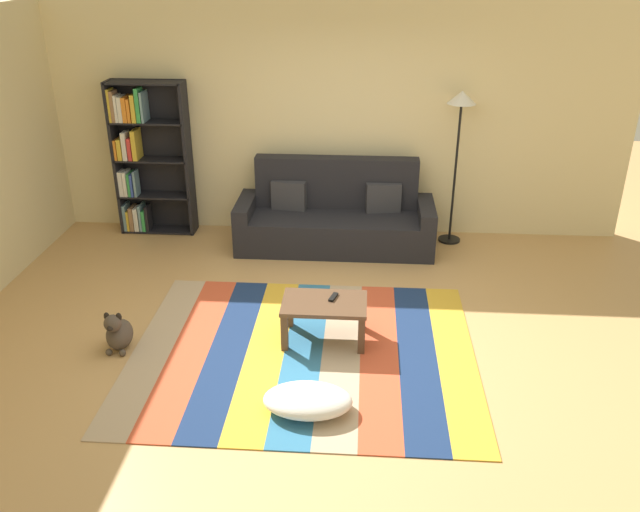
{
  "coord_description": "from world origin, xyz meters",
  "views": [
    {
      "loc": [
        0.33,
        -5.06,
        3.19
      ],
      "look_at": [
        -0.04,
        0.31,
        0.65
      ],
      "focal_mm": 36.76,
      "sensor_mm": 36.0,
      "label": 1
    }
  ],
  "objects_px": {
    "bookshelf": "(144,158)",
    "standing_lamp": "(460,118)",
    "couch": "(335,218)",
    "pouf": "(308,400)",
    "dog": "(118,333)",
    "coffee_table": "(324,309)",
    "tv_remote": "(333,297)"
  },
  "relations": [
    {
      "from": "coffee_table",
      "to": "standing_lamp",
      "type": "bearing_deg",
      "value": 59.45
    },
    {
      "from": "standing_lamp",
      "to": "dog",
      "type": "bearing_deg",
      "value": -140.64
    },
    {
      "from": "bookshelf",
      "to": "dog",
      "type": "bearing_deg",
      "value": -78.61
    },
    {
      "from": "pouf",
      "to": "standing_lamp",
      "type": "xyz_separation_m",
      "value": [
        1.42,
        3.32,
        1.39
      ]
    },
    {
      "from": "bookshelf",
      "to": "standing_lamp",
      "type": "xyz_separation_m",
      "value": [
        3.67,
        -0.07,
        0.56
      ]
    },
    {
      "from": "couch",
      "to": "standing_lamp",
      "type": "xyz_separation_m",
      "value": [
        1.36,
        0.22,
        1.15
      ]
    },
    {
      "from": "bookshelf",
      "to": "tv_remote",
      "type": "distance_m",
      "value": 3.35
    },
    {
      "from": "couch",
      "to": "pouf",
      "type": "bearing_deg",
      "value": -90.98
    },
    {
      "from": "dog",
      "to": "tv_remote",
      "type": "height_order",
      "value": "tv_remote"
    },
    {
      "from": "couch",
      "to": "standing_lamp",
      "type": "distance_m",
      "value": 1.8
    },
    {
      "from": "couch",
      "to": "bookshelf",
      "type": "bearing_deg",
      "value": 172.97
    },
    {
      "from": "dog",
      "to": "bookshelf",
      "type": "bearing_deg",
      "value": 101.39
    },
    {
      "from": "coffee_table",
      "to": "standing_lamp",
      "type": "xyz_separation_m",
      "value": [
        1.36,
        2.3,
        1.17
      ]
    },
    {
      "from": "pouf",
      "to": "tv_remote",
      "type": "xyz_separation_m",
      "value": [
        0.13,
        1.09,
        0.3
      ]
    },
    {
      "from": "couch",
      "to": "bookshelf",
      "type": "relative_size",
      "value": 1.23
    },
    {
      "from": "bookshelf",
      "to": "pouf",
      "type": "height_order",
      "value": "bookshelf"
    },
    {
      "from": "pouf",
      "to": "dog",
      "type": "xyz_separation_m",
      "value": [
        -1.72,
        0.74,
        0.06
      ]
    },
    {
      "from": "bookshelf",
      "to": "standing_lamp",
      "type": "bearing_deg",
      "value": -1.07
    },
    {
      "from": "coffee_table",
      "to": "dog",
      "type": "bearing_deg",
      "value": -171.28
    },
    {
      "from": "dog",
      "to": "tv_remote",
      "type": "xyz_separation_m",
      "value": [
        1.85,
        0.34,
        0.24
      ]
    },
    {
      "from": "coffee_table",
      "to": "tv_remote",
      "type": "bearing_deg",
      "value": 43.82
    },
    {
      "from": "couch",
      "to": "dog",
      "type": "xyz_separation_m",
      "value": [
        -1.77,
        -2.36,
        -0.18
      ]
    },
    {
      "from": "couch",
      "to": "coffee_table",
      "type": "bearing_deg",
      "value": -89.81
    },
    {
      "from": "bookshelf",
      "to": "coffee_table",
      "type": "bearing_deg",
      "value": -45.7
    },
    {
      "from": "standing_lamp",
      "to": "tv_remote",
      "type": "distance_m",
      "value": 2.79
    },
    {
      "from": "couch",
      "to": "dog",
      "type": "distance_m",
      "value": 2.95
    },
    {
      "from": "couch",
      "to": "bookshelf",
      "type": "height_order",
      "value": "bookshelf"
    },
    {
      "from": "coffee_table",
      "to": "tv_remote",
      "type": "height_order",
      "value": "tv_remote"
    },
    {
      "from": "couch",
      "to": "pouf",
      "type": "xyz_separation_m",
      "value": [
        -0.05,
        -3.1,
        -0.24
      ]
    },
    {
      "from": "pouf",
      "to": "dog",
      "type": "distance_m",
      "value": 1.87
    },
    {
      "from": "standing_lamp",
      "to": "coffee_table",
      "type": "bearing_deg",
      "value": -120.55
    },
    {
      "from": "dog",
      "to": "standing_lamp",
      "type": "height_order",
      "value": "standing_lamp"
    }
  ]
}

